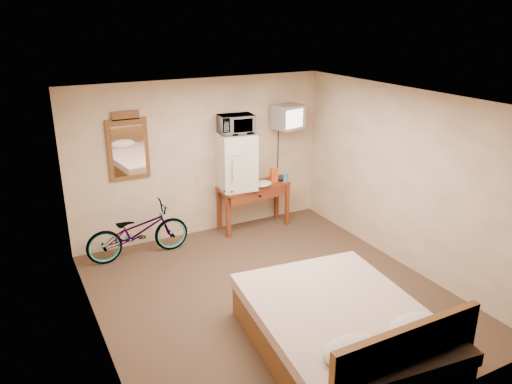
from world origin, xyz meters
TOP-DOWN VIEW (x-y plane):
  - room at (-0.00, 0.00)m, footprint 4.60×4.64m
  - desk at (0.80, 2.00)m, footprint 1.23×0.57m
  - mini_fridge at (0.49, 2.03)m, footprint 0.61×0.59m
  - microwave at (0.49, 2.03)m, footprint 0.57×0.42m
  - snack_bag at (1.18, 2.02)m, footprint 0.12×0.07m
  - blue_cup at (1.35, 1.94)m, footprint 0.08×0.08m
  - cloth_cream at (0.88, 1.90)m, footprint 0.33×0.25m
  - cloth_dark_a at (0.30, 1.88)m, footprint 0.23×0.18m
  - cloth_dark_b at (1.33, 2.06)m, footprint 0.19×0.15m
  - crt_television at (1.43, 2.02)m, footprint 0.52×0.61m
  - wall_mirror at (-1.14, 2.27)m, footprint 0.60×0.04m
  - bicycle at (-1.20, 1.88)m, footprint 1.51×0.53m
  - bed at (0.08, -1.37)m, footprint 1.91×2.39m

SIDE VIEW (x-z plane):
  - bed at x=0.08m, z-range -0.16..0.74m
  - bicycle at x=-1.20m, z-range 0.00..0.80m
  - desk at x=0.80m, z-range 0.24..0.99m
  - cloth_dark_b at x=1.33m, z-range 0.75..0.84m
  - cloth_dark_a at x=0.30m, z-range 0.75..0.84m
  - cloth_cream at x=0.88m, z-range 0.75..0.85m
  - blue_cup at x=1.35m, z-range 0.75..0.89m
  - snack_bag at x=1.18m, z-range 0.75..0.99m
  - mini_fridge at x=0.49m, z-range 0.75..1.65m
  - room at x=0.00m, z-range 0.00..2.50m
  - wall_mirror at x=-1.14m, z-range 1.07..2.09m
  - microwave at x=0.49m, z-range 1.65..1.95m
  - crt_television at x=1.43m, z-range 1.63..2.02m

